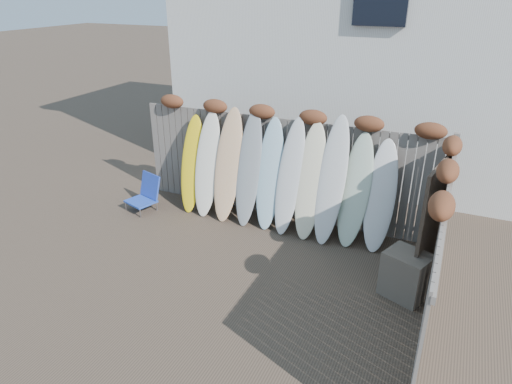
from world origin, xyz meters
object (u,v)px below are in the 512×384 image
at_px(beach_chair, 145,193).
at_px(lattice_panel, 432,223).
at_px(wooden_crate, 406,275).
at_px(surfboard_0, 192,164).

height_order(beach_chair, lattice_panel, lattice_panel).
xyz_separation_m(beach_chair, wooden_crate, (5.31, -0.82, 0.02)).
bearing_deg(beach_chair, lattice_panel, -2.34).
relative_size(beach_chair, lattice_panel, 0.37).
xyz_separation_m(beach_chair, surfboard_0, (0.87, 0.47, 0.62)).
distance_m(beach_chair, lattice_panel, 5.56).
bearing_deg(wooden_crate, lattice_panel, 70.27).
bearing_deg(beach_chair, wooden_crate, -8.76).
bearing_deg(surfboard_0, beach_chair, -157.56).
height_order(wooden_crate, lattice_panel, lattice_panel).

